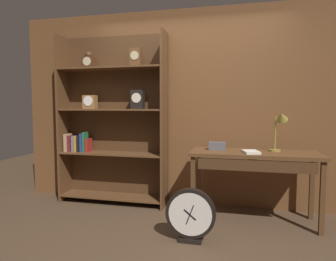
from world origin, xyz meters
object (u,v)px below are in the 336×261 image
Objects in this scene: workbench at (254,161)px; round_clock_large at (190,215)px; toolbox_small at (217,146)px; desk_lamp at (280,124)px; bookshelf at (111,121)px; open_repair_manual at (251,152)px.

round_clock_large is at bearing -132.77° from workbench.
round_clock_large is at bearing -104.67° from toolbox_small.
bookshelf is at bearing 174.14° from desk_lamp.
desk_lamp reaches higher than round_clock_large.
workbench is 0.14m from open_repair_manual.
bookshelf is 10.39× the size of open_repair_manual.
bookshelf is at bearing 170.55° from workbench.
toolbox_small is (-0.42, 0.08, 0.15)m from workbench.
bookshelf is at bearing 153.86° from open_repair_manual.
open_repair_manual is at bearing 45.85° from round_clock_large.
toolbox_small reaches higher than workbench.
bookshelf is 1.95m from workbench.
round_clock_large is at bearing -148.37° from open_repair_manual.
toolbox_small is 0.98m from round_clock_large.
desk_lamp is 0.47m from open_repair_manual.
open_repair_manual reaches higher than round_clock_large.
desk_lamp reaches higher than open_repair_manual.
bookshelf is 4.30× the size of round_clock_large.
toolbox_small reaches higher than open_repair_manual.
open_repair_manual is at bearing -152.08° from desk_lamp.
open_repair_manual reaches higher than workbench.
open_repair_manual is at bearing -11.92° from bookshelf.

